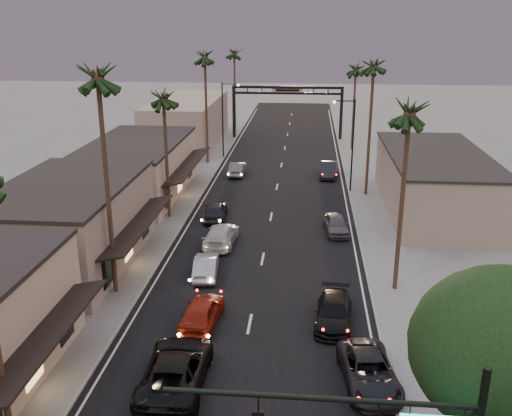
% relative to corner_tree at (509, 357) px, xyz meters
% --- Properties ---
extents(ground, '(200.00, 200.00, 0.00)m').
position_rel_corner_tree_xyz_m(ground, '(-9.48, 32.55, -5.98)').
color(ground, slate).
rests_on(ground, ground).
extents(road, '(14.00, 120.00, 0.02)m').
position_rel_corner_tree_xyz_m(road, '(-9.48, 37.55, -5.97)').
color(road, black).
rests_on(road, ground).
extents(sidewalk_left, '(5.00, 92.00, 0.12)m').
position_rel_corner_tree_xyz_m(sidewalk_left, '(-18.98, 44.55, -5.92)').
color(sidewalk_left, slate).
rests_on(sidewalk_left, ground).
extents(sidewalk_right, '(5.00, 92.00, 0.12)m').
position_rel_corner_tree_xyz_m(sidewalk_right, '(0.02, 44.55, -5.92)').
color(sidewalk_right, slate).
rests_on(sidewalk_right, ground).
extents(storefront_mid, '(8.00, 14.00, 5.50)m').
position_rel_corner_tree_xyz_m(storefront_mid, '(-22.48, 18.55, -3.23)').
color(storefront_mid, gray).
rests_on(storefront_mid, ground).
extents(storefront_far, '(8.00, 16.00, 5.00)m').
position_rel_corner_tree_xyz_m(storefront_far, '(-22.48, 34.55, -3.48)').
color(storefront_far, '#BCAC8F').
rests_on(storefront_far, ground).
extents(storefront_dist, '(8.00, 20.00, 6.00)m').
position_rel_corner_tree_xyz_m(storefront_dist, '(-22.48, 57.55, -2.98)').
color(storefront_dist, gray).
rests_on(storefront_dist, ground).
extents(building_right, '(8.00, 18.00, 5.00)m').
position_rel_corner_tree_xyz_m(building_right, '(4.52, 32.55, -3.48)').
color(building_right, gray).
rests_on(building_right, ground).
extents(corner_tree, '(6.20, 6.20, 8.80)m').
position_rel_corner_tree_xyz_m(corner_tree, '(0.00, 0.00, 0.00)').
color(corner_tree, '#38281C').
rests_on(corner_tree, ground).
extents(arch, '(15.20, 0.40, 7.27)m').
position_rel_corner_tree_xyz_m(arch, '(-9.48, 62.55, -0.45)').
color(arch, black).
rests_on(arch, ground).
extents(streetlight_right, '(2.13, 0.30, 9.00)m').
position_rel_corner_tree_xyz_m(streetlight_right, '(-2.56, 37.55, -0.65)').
color(streetlight_right, black).
rests_on(streetlight_right, ground).
extents(streetlight_left, '(2.13, 0.30, 9.00)m').
position_rel_corner_tree_xyz_m(streetlight_left, '(-16.40, 50.55, -0.65)').
color(streetlight_left, black).
rests_on(streetlight_left, ground).
extents(palm_lb, '(3.20, 3.20, 15.20)m').
position_rel_corner_tree_xyz_m(palm_lb, '(-18.08, 14.55, 7.41)').
color(palm_lb, '#38281C').
rests_on(palm_lb, ground).
extents(palm_lc, '(3.20, 3.20, 12.20)m').
position_rel_corner_tree_xyz_m(palm_lc, '(-18.08, 28.55, 4.49)').
color(palm_lc, '#38281C').
rests_on(palm_lc, ground).
extents(palm_ld, '(3.20, 3.20, 14.20)m').
position_rel_corner_tree_xyz_m(palm_ld, '(-18.08, 47.55, 6.44)').
color(palm_ld, '#38281C').
rests_on(palm_ld, ground).
extents(palm_ra, '(3.20, 3.20, 13.20)m').
position_rel_corner_tree_xyz_m(palm_ra, '(-0.88, 16.55, 5.46)').
color(palm_ra, '#38281C').
rests_on(palm_ra, ground).
extents(palm_rb, '(3.20, 3.20, 14.20)m').
position_rel_corner_tree_xyz_m(palm_rb, '(-0.88, 36.55, 6.44)').
color(palm_rb, '#38281C').
rests_on(palm_rb, ground).
extents(palm_rc, '(3.20, 3.20, 12.20)m').
position_rel_corner_tree_xyz_m(palm_rc, '(-0.88, 56.55, 4.49)').
color(palm_rc, '#38281C').
rests_on(palm_rc, ground).
extents(palm_far, '(3.20, 3.20, 13.20)m').
position_rel_corner_tree_xyz_m(palm_far, '(-17.78, 70.55, 5.46)').
color(palm_far, '#38281C').
rests_on(palm_far, ground).
extents(oncoming_red, '(2.19, 4.72, 1.57)m').
position_rel_corner_tree_xyz_m(oncoming_red, '(-12.09, 11.27, -5.20)').
color(oncoming_red, maroon).
rests_on(oncoming_red, ground).
extents(oncoming_pickup, '(2.88, 6.13, 1.70)m').
position_rel_corner_tree_xyz_m(oncoming_pickup, '(-12.29, 5.77, -5.13)').
color(oncoming_pickup, black).
rests_on(oncoming_pickup, ground).
extents(oncoming_silver, '(1.87, 4.31, 1.38)m').
position_rel_corner_tree_xyz_m(oncoming_silver, '(-12.97, 17.52, -5.29)').
color(oncoming_silver, '#9E9DA3').
rests_on(oncoming_silver, ground).
extents(oncoming_white, '(2.32, 5.30, 1.52)m').
position_rel_corner_tree_xyz_m(oncoming_white, '(-12.80, 23.02, -5.22)').
color(oncoming_white, '#AEAEAE').
rests_on(oncoming_white, ground).
extents(oncoming_dgrey, '(2.04, 4.59, 1.53)m').
position_rel_corner_tree_xyz_m(oncoming_dgrey, '(-14.12, 28.52, -5.21)').
color(oncoming_dgrey, black).
rests_on(oncoming_dgrey, ground).
extents(oncoming_grey_far, '(1.54, 4.38, 1.44)m').
position_rel_corner_tree_xyz_m(oncoming_grey_far, '(-14.00, 42.66, -5.26)').
color(oncoming_grey_far, '#525257').
rests_on(oncoming_grey_far, ground).
extents(curbside_near, '(2.97, 5.35, 1.42)m').
position_rel_corner_tree_xyz_m(curbside_near, '(-3.43, 6.57, -5.27)').
color(curbside_near, black).
rests_on(curbside_near, ground).
extents(curbside_black, '(2.33, 4.92, 1.38)m').
position_rel_corner_tree_xyz_m(curbside_black, '(-4.84, 12.07, -5.29)').
color(curbside_black, black).
rests_on(curbside_black, ground).
extents(curbside_grey, '(2.15, 4.36, 1.43)m').
position_rel_corner_tree_xyz_m(curbside_grey, '(-4.14, 26.21, -5.26)').
color(curbside_grey, '#49484D').
rests_on(curbside_grey, ground).
extents(curbside_far, '(2.04, 4.83, 1.55)m').
position_rel_corner_tree_xyz_m(curbside_far, '(-4.23, 42.92, -5.20)').
color(curbside_far, black).
rests_on(curbside_far, ground).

